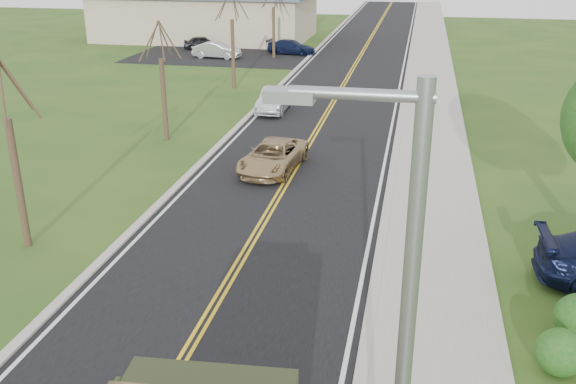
# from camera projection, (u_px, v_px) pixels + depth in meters

# --- Properties ---
(road) EXTENTS (8.00, 120.00, 0.01)m
(road) POSITION_uv_depth(u_px,v_px,m) (349.00, 75.00, 46.69)
(road) COLOR black
(road) RESTS_ON ground
(curb_right) EXTENTS (0.30, 120.00, 0.12)m
(curb_right) POSITION_uv_depth(u_px,v_px,m) (407.00, 76.00, 45.90)
(curb_right) COLOR #9E998E
(curb_right) RESTS_ON ground
(sidewalk_right) EXTENTS (3.20, 120.00, 0.10)m
(sidewalk_right) POSITION_uv_depth(u_px,v_px,m) (432.00, 77.00, 45.58)
(sidewalk_right) COLOR #9E998E
(sidewalk_right) RESTS_ON ground
(curb_left) EXTENTS (0.30, 120.00, 0.10)m
(curb_left) POSITION_uv_depth(u_px,v_px,m) (294.00, 72.00, 47.44)
(curb_left) COLOR #9E998E
(curb_left) RESTS_ON ground
(bare_tree_a) EXTENTS (1.93, 2.26, 6.08)m
(bare_tree_a) POSITION_uv_depth(u_px,v_px,m) (16.00, 168.00, 19.68)
(bare_tree_a) COLOR #38281C
(bare_tree_a) RESTS_ON ground
(bare_tree_b) EXTENTS (1.83, 2.14, 5.73)m
(bare_tree_b) POSITION_uv_depth(u_px,v_px,m) (163.00, 90.00, 30.68)
(bare_tree_b) COLOR #38281C
(bare_tree_b) RESTS_ON ground
(bare_tree_c) EXTENTS (2.04, 2.39, 6.42)m
(bare_tree_c) POSITION_uv_depth(u_px,v_px,m) (233.00, 46.00, 41.51)
(bare_tree_c) COLOR #38281C
(bare_tree_c) RESTS_ON ground
(bare_tree_d) EXTENTS (1.88, 2.20, 5.91)m
(bare_tree_d) POSITION_uv_depth(u_px,v_px,m) (274.00, 26.00, 52.53)
(bare_tree_d) COLOR #38281C
(bare_tree_d) RESTS_ON ground
(commercial_building) EXTENTS (25.50, 21.50, 5.65)m
(commercial_building) POSITION_uv_depth(u_px,v_px,m) (207.00, 10.00, 63.24)
(commercial_building) COLOR tan
(commercial_building) RESTS_ON ground
(suv_champagne) EXTENTS (2.56, 4.65, 1.23)m
(suv_champagne) POSITION_uv_depth(u_px,v_px,m) (273.00, 156.00, 27.16)
(suv_champagne) COLOR tan
(suv_champagne) RESTS_ON ground
(sedan_silver) EXTENTS (1.43, 4.08, 1.34)m
(sedan_silver) POSITION_uv_depth(u_px,v_px,m) (275.00, 100.00, 36.55)
(sedan_silver) COLOR silver
(sedan_silver) RESTS_ON ground
(lot_car_dark) EXTENTS (3.68, 2.53, 1.16)m
(lot_car_dark) POSITION_uv_depth(u_px,v_px,m) (203.00, 43.00, 57.36)
(lot_car_dark) COLOR black
(lot_car_dark) RESTS_ON ground
(lot_car_silver) EXTENTS (4.04, 1.66, 1.30)m
(lot_car_silver) POSITION_uv_depth(u_px,v_px,m) (217.00, 50.00, 53.00)
(lot_car_silver) COLOR silver
(lot_car_silver) RESTS_ON ground
(lot_car_navy) EXTENTS (4.31, 2.17, 1.20)m
(lot_car_navy) POSITION_uv_depth(u_px,v_px,m) (291.00, 47.00, 54.88)
(lot_car_navy) COLOR #0E1636
(lot_car_navy) RESTS_ON ground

